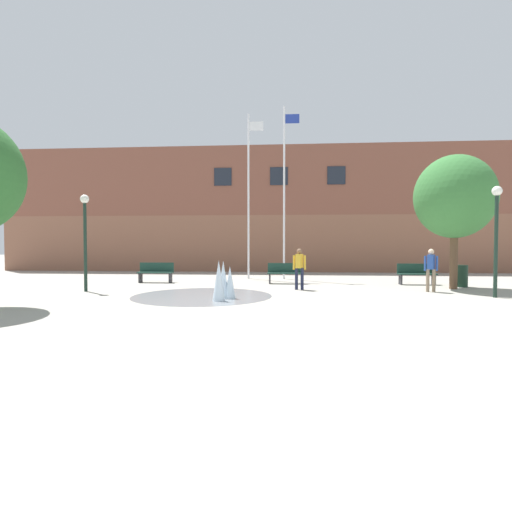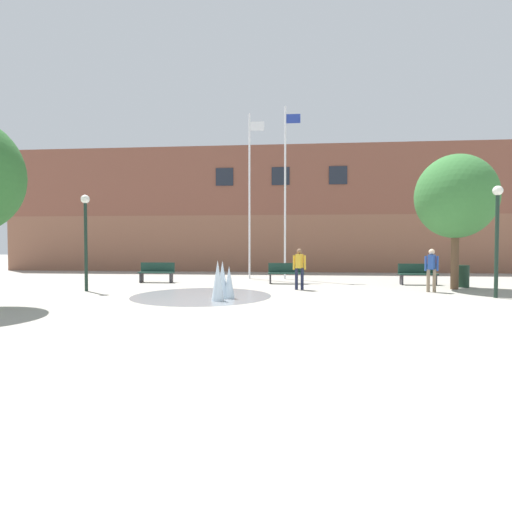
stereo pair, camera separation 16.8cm
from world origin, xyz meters
name	(u,v)px [view 1 (the left image)]	position (x,y,z in m)	size (l,w,h in m)	color
ground_plane	(265,326)	(0.00, 0.00, 0.00)	(100.00, 100.00, 0.00)	#9E998E
library_building	(280,212)	(0.00, 19.16, 3.95)	(36.00, 6.05, 7.90)	brown
splash_fountain	(218,285)	(-1.75, 4.15, 0.45)	(4.75, 4.75, 1.28)	gray
park_bench_far_left	(156,272)	(-5.50, 9.16, 0.48)	(1.60, 0.44, 0.91)	#28282D
park_bench_center	(286,273)	(0.43, 9.14, 0.48)	(1.60, 0.44, 0.91)	#28282D
park_bench_far_right	(417,274)	(6.13, 9.14, 0.48)	(1.60, 0.44, 0.91)	#28282D
adult_near_bench	(431,267)	(5.81, 6.51, 0.93)	(0.50, 0.39, 1.59)	#89755B
adult_in_red	(299,266)	(0.97, 6.82, 0.93)	(0.50, 0.39, 1.59)	#1E233D
flagpole_left	(249,192)	(-1.42, 11.44, 4.39)	(0.80, 0.10, 8.29)	silver
flagpole_right	(285,188)	(0.37, 11.44, 4.56)	(0.80, 0.10, 8.61)	silver
lamp_post_left_lane	(85,228)	(-7.00, 5.66, 2.38)	(0.32, 0.32, 3.60)	#192D23
lamp_post_right_lane	(496,224)	(7.38, 5.08, 2.42)	(0.32, 0.32, 3.68)	#192D23
trash_can	(460,276)	(7.62, 8.32, 0.45)	(0.56, 0.56, 0.90)	#193323
street_tree_near_building	(455,197)	(7.03, 7.54, 3.61)	(3.05, 3.05, 5.24)	brown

